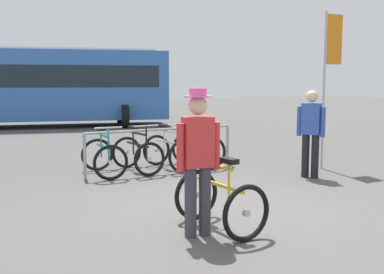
% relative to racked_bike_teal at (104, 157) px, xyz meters
% --- Properties ---
extents(ground_plane, '(80.00, 80.00, 0.00)m').
position_rel_racked_bike_teal_xyz_m(ground_plane, '(0.83, -3.14, -0.37)').
color(ground_plane, '#514F4C').
extents(bike_rack_rail, '(3.20, 0.26, 0.88)m').
position_rel_racked_bike_teal_xyz_m(bike_rack_rail, '(1.16, -0.11, 0.30)').
color(bike_rack_rail, '#99999E').
rests_on(bike_rack_rail, ground).
extents(racked_bike_teal, '(0.66, 1.09, 0.97)m').
position_rel_racked_bike_teal_xyz_m(racked_bike_teal, '(0.00, 0.00, 0.00)').
color(racked_bike_teal, black).
rests_on(racked_bike_teal, ground).
extents(racked_bike_black, '(0.80, 1.18, 0.97)m').
position_rel_racked_bike_teal_xyz_m(racked_bike_black, '(0.70, 0.04, 0.00)').
color(racked_bike_black, black).
rests_on(racked_bike_black, ground).
extents(racked_bike_white, '(0.83, 1.20, 0.97)m').
position_rel_racked_bike_teal_xyz_m(racked_bike_white, '(1.40, 0.09, 0.00)').
color(racked_bike_white, black).
rests_on(racked_bike_white, ground).
extents(racked_bike_lime, '(0.85, 1.19, 0.97)m').
position_rel_racked_bike_teal_xyz_m(racked_bike_lime, '(2.10, 0.13, 0.00)').
color(racked_bike_lime, black).
rests_on(racked_bike_lime, ground).
extents(featured_bicycle, '(0.79, 1.24, 1.09)m').
position_rel_racked_bike_teal_xyz_m(featured_bicycle, '(0.41, -3.71, 0.12)').
color(featured_bicycle, black).
rests_on(featured_bicycle, ground).
extents(person_with_featured_bike, '(0.53, 0.32, 1.72)m').
position_rel_racked_bike_teal_xyz_m(person_with_featured_bike, '(0.09, -3.93, 0.58)').
color(person_with_featured_bike, '#383842').
rests_on(person_with_featured_bike, ground).
extents(pedestrian_with_backpack, '(0.45, 0.48, 1.64)m').
position_rel_racked_bike_teal_xyz_m(pedestrian_with_backpack, '(3.47, -1.86, 0.57)').
color(pedestrian_with_backpack, black).
rests_on(pedestrian_with_backpack, ground).
extents(bus_distant, '(10.30, 4.72, 3.08)m').
position_rel_racked_bike_teal_xyz_m(bus_distant, '(0.21, 10.59, 1.37)').
color(bus_distant, '#3366B7').
rests_on(bus_distant, ground).
extents(banner_flag, '(0.45, 0.05, 3.20)m').
position_rel_racked_bike_teal_xyz_m(banner_flag, '(4.40, -1.25, 1.86)').
color(banner_flag, '#B2B2B7').
rests_on(banner_flag, ground).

